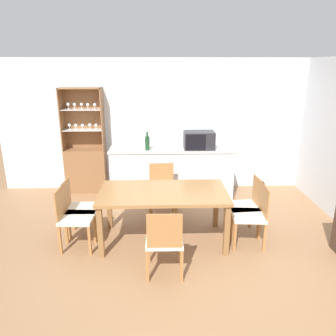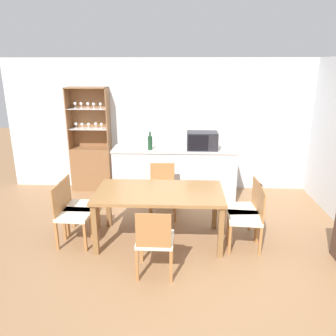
# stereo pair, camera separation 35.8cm
# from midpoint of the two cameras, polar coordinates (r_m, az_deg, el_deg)

# --- Properties ---
(ground_plane) EXTENTS (18.00, 18.00, 0.00)m
(ground_plane) POSITION_cam_midpoint_polar(r_m,az_deg,el_deg) (4.47, 0.12, -15.18)
(ground_plane) COLOR #936B47
(wall_back) EXTENTS (6.80, 0.06, 2.55)m
(wall_back) POSITION_cam_midpoint_polar(r_m,az_deg,el_deg) (6.50, -0.63, 7.39)
(wall_back) COLOR silver
(wall_back) RESTS_ON ground_plane
(kitchen_counter) EXTENTS (2.23, 0.55, 0.98)m
(kitchen_counter) POSITION_cam_midpoint_polar(r_m,az_deg,el_deg) (6.02, -1.07, -1.13)
(kitchen_counter) COLOR silver
(kitchen_counter) RESTS_ON ground_plane
(display_cabinet) EXTENTS (0.78, 0.33, 2.02)m
(display_cabinet) POSITION_cam_midpoint_polar(r_m,az_deg,el_deg) (6.66, -15.62, 1.01)
(display_cabinet) COLOR brown
(display_cabinet) RESTS_ON ground_plane
(dining_table) EXTENTS (1.76, 0.94, 0.75)m
(dining_table) POSITION_cam_midpoint_polar(r_m,az_deg,el_deg) (4.55, -3.10, -5.05)
(dining_table) COLOR olive
(dining_table) RESTS_ON ground_plane
(dining_chair_head_near) EXTENTS (0.44, 0.44, 0.87)m
(dining_chair_head_near) POSITION_cam_midpoint_polar(r_m,az_deg,el_deg) (3.93, -3.30, -12.56)
(dining_chair_head_near) COLOR beige
(dining_chair_head_near) RESTS_ON ground_plane
(dining_chair_head_far) EXTENTS (0.46, 0.46, 0.87)m
(dining_chair_head_far) POSITION_cam_midpoint_polar(r_m,az_deg,el_deg) (5.38, -2.91, -3.97)
(dining_chair_head_far) COLOR beige
(dining_chair_head_far) RESTS_ON ground_plane
(dining_chair_side_right_near) EXTENTS (0.47, 0.47, 0.87)m
(dining_chair_side_right_near) POSITION_cam_midpoint_polar(r_m,az_deg,el_deg) (4.64, 12.20, -8.00)
(dining_chair_side_right_near) COLOR beige
(dining_chair_side_right_near) RESTS_ON ground_plane
(dining_chair_side_right_far) EXTENTS (0.47, 0.47, 0.87)m
(dining_chair_side_right_far) POSITION_cam_midpoint_polar(r_m,az_deg,el_deg) (4.90, 11.41, -6.56)
(dining_chair_side_right_far) COLOR beige
(dining_chair_side_right_far) RESTS_ON ground_plane
(dining_chair_side_left_near) EXTENTS (0.46, 0.46, 0.87)m
(dining_chair_side_left_near) POSITION_cam_midpoint_polar(r_m,az_deg,el_deg) (4.71, -18.16, -8.14)
(dining_chair_side_left_near) COLOR beige
(dining_chair_side_left_near) RESTS_ON ground_plane
(dining_chair_side_left_far) EXTENTS (0.44, 0.44, 0.87)m
(dining_chair_side_left_far) POSITION_cam_midpoint_polar(r_m,az_deg,el_deg) (4.95, -17.29, -6.76)
(dining_chair_side_left_far) COLOR beige
(dining_chair_side_left_far) RESTS_ON ground_plane
(microwave) EXTENTS (0.54, 0.36, 0.31)m
(microwave) POSITION_cam_midpoint_polar(r_m,az_deg,el_deg) (5.84, 3.66, 4.84)
(microwave) COLOR #232328
(microwave) RESTS_ON kitchen_counter
(wine_bottle) EXTENTS (0.08, 0.08, 0.32)m
(wine_bottle) POSITION_cam_midpoint_polar(r_m,az_deg,el_deg) (5.76, -5.40, 4.37)
(wine_bottle) COLOR #193D23
(wine_bottle) RESTS_ON kitchen_counter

